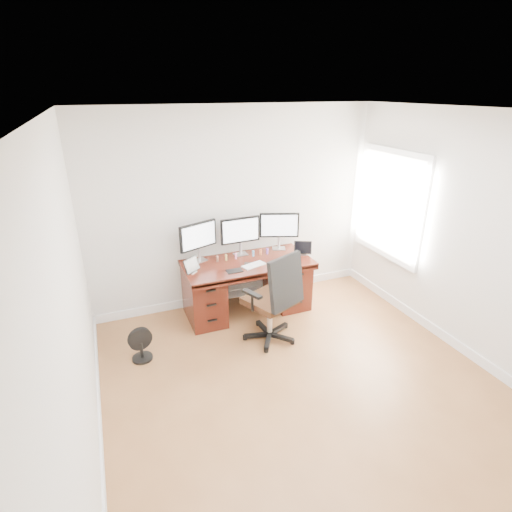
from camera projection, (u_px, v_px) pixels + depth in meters
name	position (u px, v px, depth m)	size (l,w,h in m)	color
ground	(311.00, 396.00, 4.03)	(4.50, 4.50, 0.00)	#8F5F37
back_wall	(235.00, 209.00, 5.43)	(4.00, 0.10, 2.70)	silver
right_wall	(477.00, 241.00, 4.28)	(0.10, 4.50, 2.70)	silver
desk	(247.00, 284.00, 5.44)	(1.70, 0.80, 0.75)	#42160D
office_chair	(273.00, 312.00, 4.79)	(0.81, 0.81, 1.16)	black
floor_fan	(141.00, 345.00, 4.51)	(0.28, 0.23, 0.40)	black
monitor_left	(198.00, 237.00, 5.18)	(0.53, 0.23, 0.53)	silver
monitor_center	(240.00, 232.00, 5.38)	(0.55, 0.14, 0.53)	silver
monitor_right	(279.00, 226.00, 5.58)	(0.53, 0.23, 0.53)	silver
tablet_left	(192.00, 266.00, 4.94)	(0.23, 0.20, 0.19)	silver
tablet_right	(303.00, 249.00, 5.48)	(0.24, 0.17, 0.19)	silver
keyboard	(254.00, 265.00, 5.16)	(0.31, 0.13, 0.01)	silver
trackpad	(275.00, 264.00, 5.18)	(0.12, 0.12, 0.01)	silver
drawing_tablet	(234.00, 271.00, 5.00)	(0.20, 0.13, 0.01)	black
phone	(250.00, 263.00, 5.22)	(0.13, 0.07, 0.01)	black
figurine_brown	(217.00, 258.00, 5.26)	(0.04, 0.04, 0.09)	brown
figurine_yellow	(226.00, 257.00, 5.30)	(0.04, 0.04, 0.09)	#E4BE59
figurine_pink	(236.00, 256.00, 5.35)	(0.04, 0.04, 0.09)	pink
figurine_blue	(253.00, 253.00, 5.44)	(0.04, 0.04, 0.09)	#64A4D7
figurine_orange	(261.00, 252.00, 5.47)	(0.04, 0.04, 0.09)	orange
figurine_purple	(267.00, 251.00, 5.51)	(0.04, 0.04, 0.09)	#8954D5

